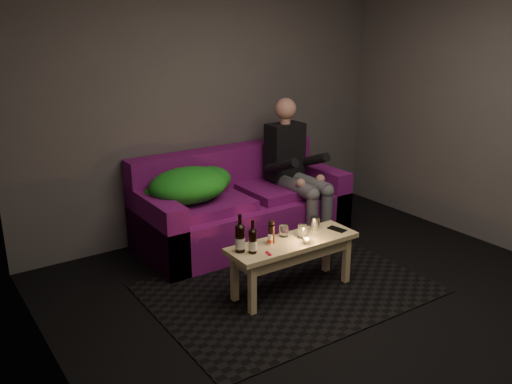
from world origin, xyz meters
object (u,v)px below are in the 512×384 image
Objects in this scene: sofa at (240,209)px; beer_bottle_a at (240,238)px; beer_bottle_b at (253,241)px; steel_cup at (315,223)px; coffee_table at (293,250)px; person at (295,166)px.

beer_bottle_a is (-0.70, -1.09, 0.23)m from sofa.
beer_bottle_b is at bearing -118.70° from sofa.
beer_bottle_b is at bearing -171.97° from steel_cup.
coffee_table is at bearing -6.76° from beer_bottle_a.
coffee_table is 0.32m from steel_cup.
sofa is 1.17m from coffee_table.
coffee_table is 3.69× the size of beer_bottle_a.
sofa reaches higher than beer_bottle_b.
coffee_table is 0.49m from beer_bottle_a.
sofa reaches higher than coffee_table.
sofa is 1.32m from beer_bottle_a.
sofa is at bearing 92.02° from steel_cup.
coffee_table is at bearing -128.61° from person.
steel_cup is (0.29, 0.08, 0.13)m from coffee_table.
beer_bottle_a is 0.10m from beer_bottle_b.
coffee_table is 4.26× the size of beer_bottle_b.
beer_bottle_a is 2.70× the size of steel_cup.
steel_cup is at bearing -87.98° from sofa.
sofa reaches higher than beer_bottle_a.
steel_cup is at bearing 1.95° from beer_bottle_a.
person is 1.30m from coffee_table.
beer_bottle_a is 0.74m from steel_cup.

